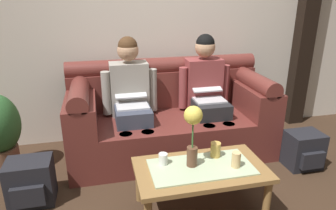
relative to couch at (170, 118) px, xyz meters
name	(u,v)px	position (x,y,z in m)	size (l,w,h in m)	color
back_wall_patterned	(158,9)	(0.00, 0.53, 1.08)	(6.00, 0.12, 2.90)	beige
timber_pillar	(308,7)	(1.77, 0.41, 1.08)	(0.20, 0.20, 2.90)	black
couch	(170,118)	(0.00, 0.00, 0.00)	(2.05, 0.88, 0.96)	maroon
person_left	(131,95)	(-0.40, 0.00, 0.28)	(0.56, 0.67, 1.22)	#383D4C
person_right	(206,89)	(0.40, 0.00, 0.28)	(0.56, 0.67, 1.22)	#232326
coffee_table	(201,173)	(0.00, -1.02, -0.04)	(0.99, 0.55, 0.39)	olive
flower_vase	(193,127)	(-0.06, -0.99, 0.33)	(0.14, 0.14, 0.48)	brown
cup_near_left	(163,159)	(-0.27, -0.92, 0.06)	(0.07, 0.07, 0.09)	white
cup_near_right	(236,160)	(0.25, -1.08, 0.08)	(0.07, 0.07, 0.12)	#DBB77A
cup_far_center	(216,150)	(0.16, -0.90, 0.08)	(0.08, 0.08, 0.12)	gold
backpack_left	(31,182)	(-1.30, -0.62, -0.19)	(0.35, 0.31, 0.37)	black
backpack_right	(304,150)	(1.19, -0.63, -0.20)	(0.33, 0.30, 0.36)	black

